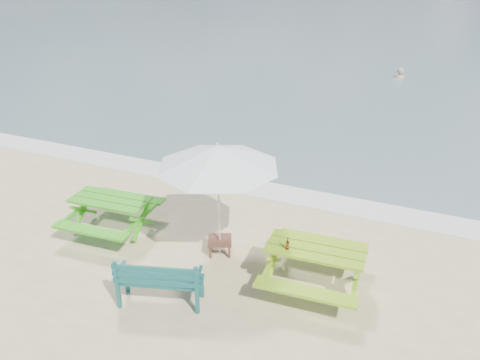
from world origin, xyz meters
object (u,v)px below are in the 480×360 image
at_px(picnic_table_right, 314,268).
at_px(patio_umbrella, 218,156).
at_px(side_table, 220,245).
at_px(park_bench, 161,289).
at_px(picnic_table_left, 112,215).
at_px(beer_bottle, 287,245).
at_px(swimmer, 398,85).

xyz_separation_m(picnic_table_right, patio_umbrella, (-1.99, 0.29, 1.69)).
bearing_deg(patio_umbrella, picnic_table_right, -8.18).
distance_m(side_table, patio_umbrella, 1.92).
height_order(picnic_table_right, side_table, picnic_table_right).
xyz_separation_m(park_bench, side_table, (0.29, 1.73, -0.11)).
height_order(picnic_table_left, park_bench, park_bench).
distance_m(picnic_table_left, picnic_table_right, 4.44).
relative_size(park_bench, beer_bottle, 6.27).
height_order(side_table, patio_umbrella, patio_umbrella).
xyz_separation_m(picnic_table_right, beer_bottle, (-0.45, -0.23, 0.50)).
bearing_deg(park_bench, beer_bottle, 33.44).
bearing_deg(side_table, picnic_table_left, -176.14).
height_order(picnic_table_left, patio_umbrella, patio_umbrella).
distance_m(park_bench, beer_bottle, 2.28).
relative_size(picnic_table_right, side_table, 3.23).
height_order(picnic_table_left, beer_bottle, beer_bottle).
relative_size(park_bench, patio_umbrella, 0.49).
bearing_deg(picnic_table_left, picnic_table_right, -1.55).
distance_m(park_bench, swimmer, 18.31).
relative_size(side_table, beer_bottle, 2.55).
relative_size(picnic_table_left, beer_bottle, 7.98).
xyz_separation_m(park_bench, swimmer, (2.00, 18.19, -0.64)).
height_order(picnic_table_right, beer_bottle, beer_bottle).
relative_size(picnic_table_right, beer_bottle, 8.24).
bearing_deg(park_bench, swimmer, 83.73).
bearing_deg(beer_bottle, picnic_table_right, 27.60).
xyz_separation_m(picnic_table_right, swimmer, (-0.27, 16.75, -0.75)).
bearing_deg(picnic_table_left, park_bench, -35.79).
bearing_deg(picnic_table_right, park_bench, -147.65).
bearing_deg(picnic_table_right, patio_umbrella, 171.82).
bearing_deg(patio_umbrella, beer_bottle, -18.62).
bearing_deg(picnic_table_right, picnic_table_left, 178.45).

